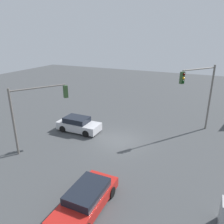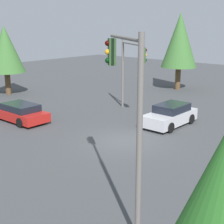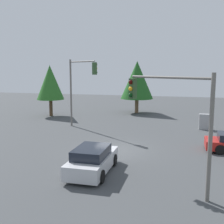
# 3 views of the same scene
# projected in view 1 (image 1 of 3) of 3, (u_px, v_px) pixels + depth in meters

# --- Properties ---
(ground_plane) EXTENTS (80.00, 80.00, 0.00)m
(ground_plane) POSITION_uv_depth(u_px,v_px,m) (119.00, 141.00, 20.11)
(ground_plane) COLOR #424447
(sedan_silver) EXTENTS (1.98, 4.31, 1.46)m
(sedan_silver) POSITION_uv_depth(u_px,v_px,m) (78.00, 124.00, 21.87)
(sedan_silver) COLOR silver
(sedan_silver) RESTS_ON ground_plane
(sedan_red) EXTENTS (4.77, 2.05, 1.27)m
(sedan_red) POSITION_uv_depth(u_px,v_px,m) (86.00, 199.00, 12.11)
(sedan_red) COLOR red
(sedan_red) RESTS_ON ground_plane
(traffic_signal_main) EXTENTS (3.55, 2.76, 6.54)m
(traffic_signal_main) POSITION_uv_depth(u_px,v_px,m) (200.00, 88.00, 20.43)
(traffic_signal_main) COLOR slate
(traffic_signal_main) RESTS_ON ground_plane
(traffic_signal_cross) EXTENTS (4.03, 2.67, 5.50)m
(traffic_signal_cross) POSITION_uv_depth(u_px,v_px,m) (37.00, 105.00, 17.59)
(traffic_signal_cross) COLOR slate
(traffic_signal_cross) RESTS_ON ground_plane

